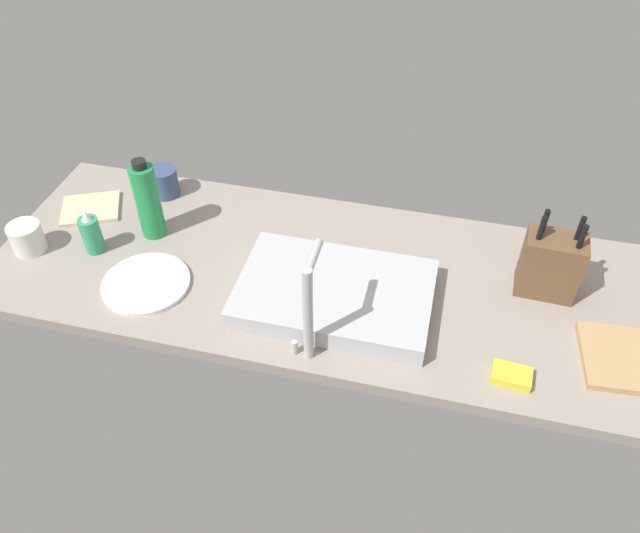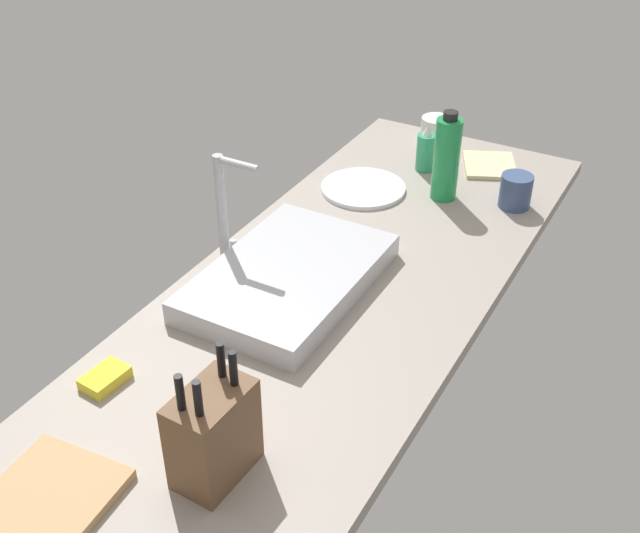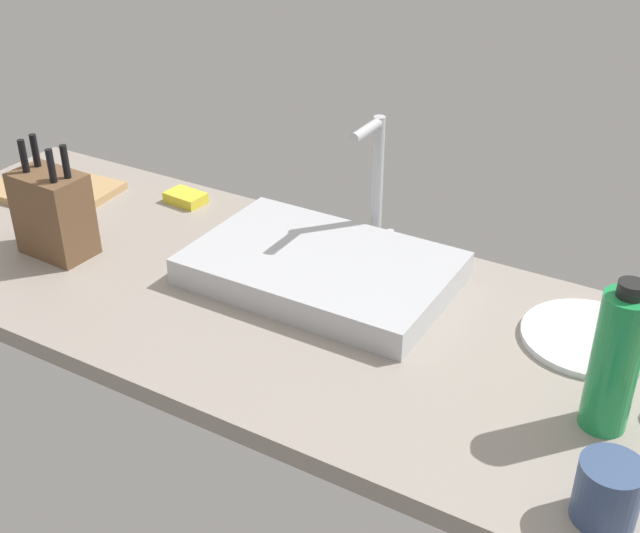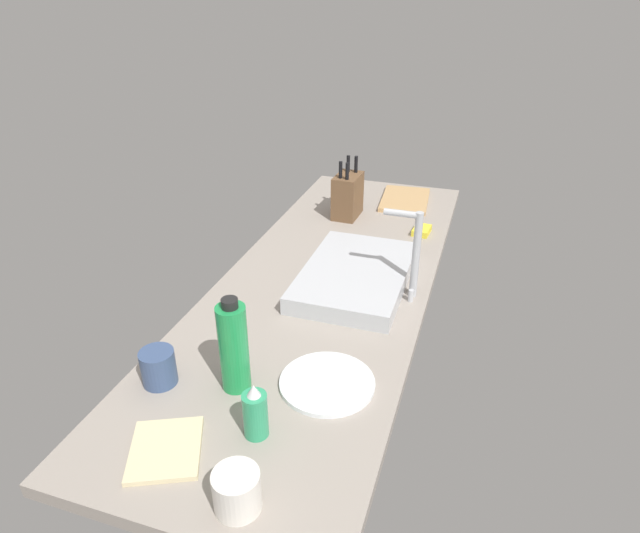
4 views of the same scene
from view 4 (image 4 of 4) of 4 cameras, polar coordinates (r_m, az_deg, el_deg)
The scene contains 12 objects.
countertop_slab at distance 181.73cm, azimuth 0.78°, elevation -1.75°, with size 195.21×66.86×3.50cm, color gray.
sink_basin at distance 177.44cm, azimuth 3.72°, elevation -0.93°, with size 49.75×32.39×5.55cm, color #B7BABF.
faucet at distance 166.33cm, azimuth 9.64°, elevation 1.75°, with size 5.50×11.73×28.05cm.
knife_block at distance 224.92cm, azimuth 2.88°, elevation 7.40°, with size 15.14×9.99×24.27cm.
cutting_board at distance 245.17cm, azimuth 8.82°, elevation 6.87°, with size 29.26×19.80×1.80cm, color tan.
soap_bottle at distance 122.46cm, azimuth -6.74°, elevation -14.90°, with size 5.50×5.50×13.66cm.
water_bottle at distance 131.56cm, azimuth -8.97°, elevation -8.27°, with size 7.08×7.08×24.91cm.
dinner_plate at distance 137.20cm, azimuth 0.74°, elevation -12.00°, with size 23.54×23.54×1.20cm, color white.
dish_towel at distance 126.10cm, azimuth -15.75°, elevation -17.83°, with size 16.88×14.61×1.20cm, color beige.
coffee_mug at distance 141.09cm, azimuth -16.45°, elevation -10.01°, with size 8.49×8.49×9.12cm, color #384C75.
ceramic_cup at distance 111.34cm, azimuth -8.64°, elevation -22.06°, with size 9.14×9.14×8.43cm, color silver.
dish_sponge at distance 215.49cm, azimuth 10.52°, elevation 3.71°, with size 9.00×6.00×2.40cm, color yellow.
Camera 4 is at (150.17, 46.30, 93.03)cm, focal length 30.79 mm.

